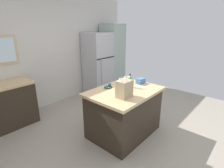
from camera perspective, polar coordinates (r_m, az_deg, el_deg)
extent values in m
plane|color=#9E9384|center=(3.45, 5.19, -16.57)|extent=(6.14, 6.14, 0.00)
cube|color=silver|center=(4.72, -19.40, 10.12)|extent=(5.12, 0.10, 2.74)
cube|color=#CCB78C|center=(4.21, -32.81, 9.20)|extent=(0.68, 0.04, 0.60)
cube|color=white|center=(4.19, -32.73, 9.19)|extent=(0.56, 0.02, 0.48)
cube|color=#33281E|center=(3.34, 3.94, -9.49)|extent=(1.23, 0.89, 0.83)
cube|color=tan|center=(3.15, 4.11, -2.43)|extent=(1.31, 0.97, 0.05)
cube|color=#B7B7BC|center=(5.22, -4.63, 6.57)|extent=(0.71, 0.64, 1.79)
cube|color=black|center=(4.95, -2.02, 8.49)|extent=(0.70, 0.01, 0.02)
cylinder|color=#B7B7BC|center=(4.89, -3.32, 3.59)|extent=(0.02, 0.02, 0.81)
cube|color=#9EB2A8|center=(5.67, 0.18, 8.80)|extent=(0.58, 0.61, 2.03)
cube|color=tan|center=(2.80, 4.06, -1.61)|extent=(0.25, 0.18, 0.28)
torus|color=white|center=(2.70, 3.36, 1.66)|extent=(0.10, 0.10, 0.01)
torus|color=white|center=(2.79, 4.91, 2.21)|extent=(0.10, 0.10, 0.01)
cube|color=#4775B7|center=(3.53, 9.28, 1.01)|extent=(0.18, 0.13, 0.10)
cylinder|color=#4C9956|center=(3.28, 5.85, 0.68)|extent=(0.05, 0.05, 0.20)
cone|color=#4C9956|center=(3.24, 5.91, 2.64)|extent=(0.05, 0.05, 0.03)
cylinder|color=black|center=(3.24, 5.93, 3.11)|extent=(0.02, 0.02, 0.02)
torus|color=black|center=(3.26, -1.30, -1.05)|extent=(0.18, 0.18, 0.01)
sphere|color=#19666B|center=(3.20, -1.90, -1.00)|extent=(0.06, 0.06, 0.06)
sphere|color=#19666B|center=(3.31, -0.73, -0.30)|extent=(0.06, 0.06, 0.06)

